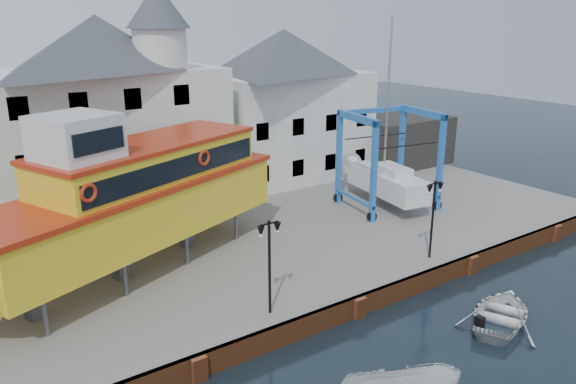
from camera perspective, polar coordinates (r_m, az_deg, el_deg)
ground at (r=26.32m, az=7.15°, el=-12.52°), size 140.00×140.00×0.00m
hardstanding at (r=34.18m, az=-5.24°, el=-4.25°), size 44.00×22.00×1.00m
quay_wall at (r=26.14m, az=7.03°, el=-11.48°), size 44.00×0.47×1.00m
building_white_main at (r=37.13m, az=-17.95°, el=7.70°), size 14.00×8.30×14.00m
building_white_right at (r=43.82m, az=-0.43°, el=8.92°), size 12.00×8.00×11.20m
shed_dark at (r=49.33m, az=10.57°, el=5.34°), size 8.00×7.00×4.00m
lamp_post_left at (r=23.10m, az=-1.92°, el=-5.25°), size 1.12×0.32×4.20m
lamp_post_right at (r=29.42m, az=14.61°, el=-0.78°), size 1.12×0.32×4.20m
tour_boat at (r=27.26m, az=-17.10°, el=-0.93°), size 19.06×11.12×8.17m
travel_lift at (r=37.96m, az=9.47°, el=1.83°), size 6.32×8.25×12.12m
motorboat_b at (r=27.56m, az=20.82°, el=-12.16°), size 5.69×4.99×0.98m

